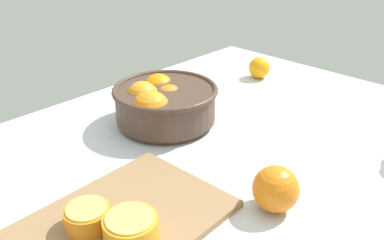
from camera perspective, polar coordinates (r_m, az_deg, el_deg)
name	(u,v)px	position (r cm, az deg, el deg)	size (l,w,h in cm)	color
ground_plane	(196,160)	(87.95, 0.56, -5.52)	(131.17, 86.66, 3.00)	silver
fruit_bowl	(164,103)	(97.21, -3.90, 2.34)	(24.51, 24.51, 10.96)	#473328
cutting_board	(121,222)	(69.85, -9.75, -13.67)	(34.21, 23.84, 1.28)	olive
orange_half_0	(131,229)	(64.09, -8.38, -14.60)	(8.29, 8.29, 4.41)	orange
orange_half_1	(88,217)	(68.04, -14.14, -12.79)	(7.23, 7.23, 3.66)	orange
loose_orange_2	(276,189)	(71.65, 11.42, -9.26)	(7.98, 7.98, 7.98)	orange
loose_orange_3	(259,68)	(127.66, 9.23, 7.10)	(6.41, 6.41, 6.41)	orange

